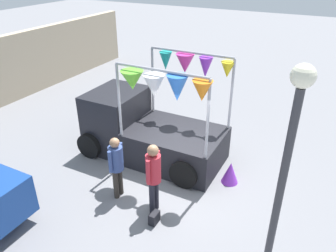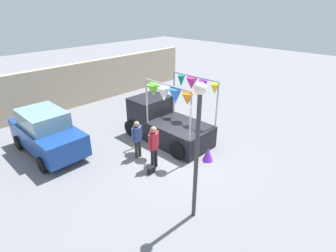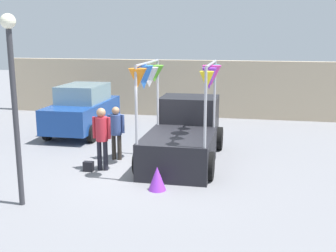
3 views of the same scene
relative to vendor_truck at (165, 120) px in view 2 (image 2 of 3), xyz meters
The scene contains 9 objects.
ground_plane 1.79m from the vendor_truck, 122.16° to the right, with size 60.00×60.00×0.00m, color slate.
vendor_truck is the anchor object (origin of this frame).
parked_car 5.12m from the vendor_truck, 148.52° to the left, with size 1.88×4.00×1.88m.
person_customer 2.55m from the vendor_truck, 144.74° to the right, with size 0.53×0.34×1.78m.
person_vendor 2.05m from the vendor_truck, 168.38° to the right, with size 0.53×0.34×1.64m.
handbag 3.04m from the vendor_truck, 145.50° to the right, with size 0.28×0.16×0.28m, color black.
street_lamp 5.45m from the vendor_truck, 125.68° to the right, with size 0.32×0.32×4.18m.
brick_boundary_wall 7.01m from the vendor_truck, 96.72° to the left, with size 18.00×0.36×2.60m, color tan.
folded_kite_bundle_violet 2.77m from the vendor_truck, 94.57° to the right, with size 0.44×0.44×0.60m, color purple.
Camera 2 is at (-7.12, -6.52, 5.91)m, focal length 28.00 mm.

